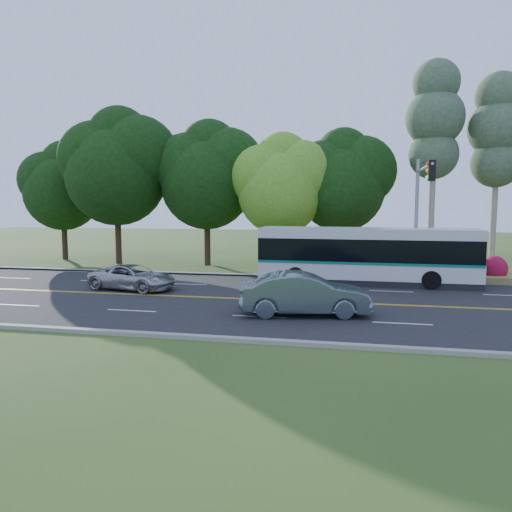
% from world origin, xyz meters
% --- Properties ---
extents(ground, '(120.00, 120.00, 0.00)m').
position_xyz_m(ground, '(0.00, 0.00, 0.00)').
color(ground, '#294517').
rests_on(ground, ground).
extents(road, '(60.00, 14.00, 0.02)m').
position_xyz_m(road, '(0.00, 0.00, 0.01)').
color(road, black).
rests_on(road, ground).
extents(curb_north, '(60.00, 0.30, 0.15)m').
position_xyz_m(curb_north, '(0.00, 7.15, 0.07)').
color(curb_north, gray).
rests_on(curb_north, ground).
extents(curb_south, '(60.00, 0.30, 0.15)m').
position_xyz_m(curb_south, '(0.00, -7.15, 0.07)').
color(curb_south, gray).
rests_on(curb_south, ground).
extents(grass_verge, '(60.00, 4.00, 0.10)m').
position_xyz_m(grass_verge, '(0.00, 9.00, 0.05)').
color(grass_verge, '#294517').
rests_on(grass_verge, ground).
extents(lane_markings, '(57.60, 13.82, 0.00)m').
position_xyz_m(lane_markings, '(-0.09, 0.00, 0.02)').
color(lane_markings, gold).
rests_on(lane_markings, road).
extents(tree_row, '(44.70, 9.10, 13.84)m').
position_xyz_m(tree_row, '(-5.15, 12.13, 6.73)').
color(tree_row, '#302115').
rests_on(tree_row, ground).
extents(bougainvillea_hedge, '(9.50, 2.25, 1.50)m').
position_xyz_m(bougainvillea_hedge, '(7.18, 8.15, 0.72)').
color(bougainvillea_hedge, maroon).
rests_on(bougainvillea_hedge, ground).
extents(traffic_signal, '(0.42, 6.10, 7.00)m').
position_xyz_m(traffic_signal, '(6.49, 5.40, 4.67)').
color(traffic_signal, gray).
rests_on(traffic_signal, ground).
extents(transit_bus, '(11.97, 2.79, 3.12)m').
position_xyz_m(transit_bus, '(3.73, 5.72, 1.57)').
color(transit_bus, silver).
rests_on(transit_bus, road).
extents(sedan, '(5.45, 2.72, 1.72)m').
position_xyz_m(sedan, '(1.23, -2.83, 0.88)').
color(sedan, slate).
rests_on(sedan, road).
extents(suv, '(4.98, 3.00, 1.29)m').
position_xyz_m(suv, '(-8.23, 1.30, 0.67)').
color(suv, '#AEB0B2').
rests_on(suv, road).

